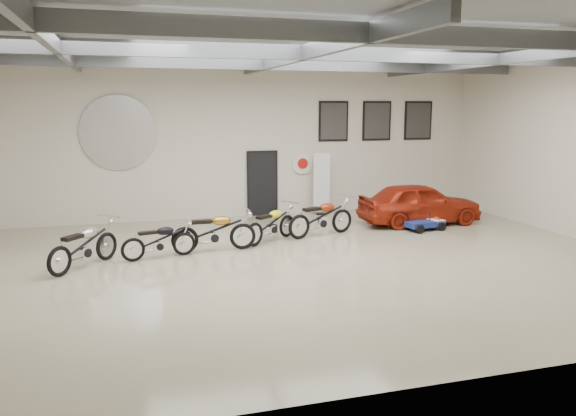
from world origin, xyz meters
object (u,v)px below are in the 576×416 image
object	(u,v)px
go_kart	(428,221)
vintage_car	(420,203)
banner_stand	(322,185)
motorcycle_yellow	(271,223)
motorcycle_silver	(84,245)
motorcycle_gold	(214,230)
motorcycle_red	(321,217)
motorcycle_black	(159,240)

from	to	relation	value
go_kart	vintage_car	xyz separation A→B (m)	(0.19, 0.88, 0.39)
banner_stand	vintage_car	bearing A→B (deg)	-29.24
banner_stand	motorcycle_yellow	distance (m)	4.16
motorcycle_silver	motorcycle_gold	xyz separation A→B (m)	(3.05, 0.63, 0.00)
motorcycle_silver	motorcycle_red	xyz separation A→B (m)	(6.20, 1.49, 0.02)
motorcycle_red	motorcycle_yellow	bearing A→B (deg)	172.44
motorcycle_black	motorcycle_gold	size ratio (longest dim) A/B	0.85
motorcycle_black	go_kart	size ratio (longest dim) A/B	1.24
motorcycle_silver	motorcycle_red	size ratio (longest dim) A/B	0.97
motorcycle_gold	motorcycle_red	xyz separation A→B (m)	(3.16, 0.86, 0.01)
banner_stand	go_kart	distance (m)	3.92
motorcycle_silver	vintage_car	size ratio (longest dim) A/B	0.55
banner_stand	vintage_car	world-z (taller)	banner_stand
go_kart	motorcycle_gold	bearing A→B (deg)	176.05
vintage_car	banner_stand	bearing A→B (deg)	47.60
motorcycle_yellow	go_kart	distance (m)	4.82
motorcycle_yellow	motorcycle_red	size ratio (longest dim) A/B	0.91
motorcycle_silver	motorcycle_yellow	size ratio (longest dim) A/B	1.07
motorcycle_black	motorcycle_gold	bearing A→B (deg)	0.60
motorcycle_yellow	go_kart	size ratio (longest dim) A/B	1.36
motorcycle_black	vintage_car	bearing A→B (deg)	1.66
motorcycle_silver	motorcycle_black	xyz separation A→B (m)	(1.67, 0.34, -0.08)
motorcycle_yellow	go_kart	bearing A→B (deg)	-34.09
motorcycle_yellow	motorcycle_gold	bearing A→B (deg)	165.42
go_kart	vintage_car	size ratio (longest dim) A/B	0.38
banner_stand	vintage_car	size ratio (longest dim) A/B	0.53
banner_stand	motorcycle_silver	size ratio (longest dim) A/B	0.97
motorcycle_red	vintage_car	bearing A→B (deg)	-5.51
banner_stand	motorcycle_yellow	xyz separation A→B (m)	(-2.58, -3.22, -0.50)
banner_stand	motorcycle_black	world-z (taller)	banner_stand
banner_stand	motorcycle_yellow	bearing A→B (deg)	-114.89
banner_stand	motorcycle_silver	world-z (taller)	banner_stand
motorcycle_red	vintage_car	distance (m)	3.56
motorcycle_gold	motorcycle_silver	bearing A→B (deg)	-168.28
motorcycle_gold	go_kart	size ratio (longest dim) A/B	1.46
motorcycle_yellow	motorcycle_black	bearing A→B (deg)	161.69
motorcycle_gold	vintage_car	world-z (taller)	vintage_car
motorcycle_gold	vintage_car	xyz separation A→B (m)	(6.64, 1.57, 0.10)
motorcycle_silver	motorcycle_black	world-z (taller)	motorcycle_silver
banner_stand	motorcycle_yellow	size ratio (longest dim) A/B	1.03
banner_stand	motorcycle_yellow	world-z (taller)	banner_stand
motorcycle_silver	motorcycle_black	size ratio (longest dim) A/B	1.17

